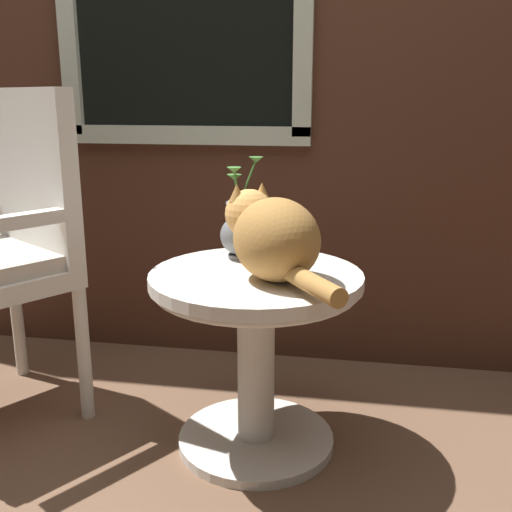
{
  "coord_description": "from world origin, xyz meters",
  "views": [
    {
      "loc": [
        0.43,
        -1.51,
        1.04
      ],
      "look_at": [
        0.14,
        0.12,
        0.6
      ],
      "focal_mm": 42.24,
      "sensor_mm": 36.0,
      "label": 1
    }
  ],
  "objects": [
    {
      "name": "pewter_vase_with_ivy",
      "position": [
        0.06,
        0.28,
        0.65
      ],
      "size": [
        0.13,
        0.12,
        0.31
      ],
      "color": "slate",
      "rests_on": "wicker_side_table"
    },
    {
      "name": "wicker_side_table",
      "position": [
        0.14,
        0.12,
        0.38
      ],
      "size": [
        0.62,
        0.62,
        0.55
      ],
      "color": "silver",
      "rests_on": "ground_plane"
    },
    {
      "name": "back_wall",
      "position": [
        -0.01,
        0.8,
        1.31
      ],
      "size": [
        4.0,
        0.07,
        2.6
      ],
      "color": "#47281C",
      "rests_on": "ground_plane"
    },
    {
      "name": "ground_plane",
      "position": [
        0.0,
        0.0,
        0.0
      ],
      "size": [
        6.0,
        6.0,
        0.0
      ],
      "primitive_type": "plane",
      "color": "brown"
    },
    {
      "name": "cat",
      "position": [
        0.19,
        0.08,
        0.67
      ],
      "size": [
        0.38,
        0.5,
        0.25
      ],
      "color": "#AD7A3D",
      "rests_on": "wicker_side_table"
    }
  ]
}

